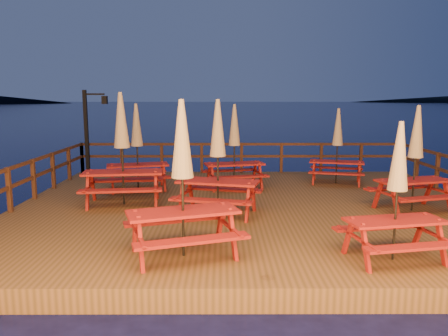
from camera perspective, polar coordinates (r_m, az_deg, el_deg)
The scene contains 13 objects.
ground at distance 11.47m, azimuth 3.33°, elevation -6.75°, with size 500.00×500.00×0.00m, color black.
deck at distance 11.41m, azimuth 3.34°, elevation -5.78°, with size 12.00×10.00×0.40m, color #4E3719.
deck_piles at distance 11.55m, azimuth 3.32°, elevation -8.18°, with size 11.44×9.44×1.40m.
railing at distance 12.95m, azimuth 2.90°, elevation 0.40°, with size 11.80×9.75×1.10m.
lamp_post at distance 16.27m, azimuth -17.04°, elevation 5.49°, with size 0.85×0.18×3.00m.
picnic_table_0 at distance 11.49m, azimuth 23.72°, elevation 1.35°, with size 2.13×1.91×2.57m.
picnic_table_1 at distance 7.50m, azimuth -5.45°, elevation -1.12°, with size 2.31×2.10×2.73m.
picnic_table_2 at distance 7.88m, azimuth 21.68°, elevation -2.61°, with size 1.89×1.65×2.37m.
picnic_table_3 at distance 10.17m, azimuth -0.81°, elevation 1.64°, with size 2.23×1.98×2.71m.
picnic_table_4 at distance 13.21m, azimuth -11.29°, elevation 2.90°, with size 2.10×1.87×2.57m.
picnic_table_5 at distance 11.44m, azimuth -13.17°, elevation 2.69°, with size 2.19×1.87×2.88m.
picnic_table_6 at distance 13.22m, azimuth 1.36°, elevation 3.03°, with size 2.06×1.82×2.54m.
picnic_table_7 at distance 14.37m, azimuth 14.58°, elevation 2.94°, with size 1.98×1.76×2.40m.
Camera 1 is at (-0.70, -11.00, 3.18)m, focal length 35.00 mm.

